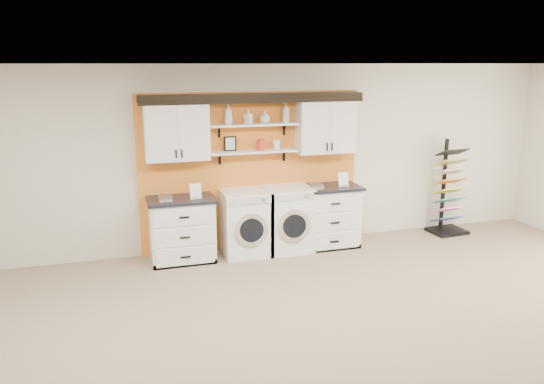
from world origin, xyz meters
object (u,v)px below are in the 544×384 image
object	(u,v)px
base_cabinet_left	(182,229)
base_cabinet_right	(327,216)
sample_rack	(448,203)
dryer	(287,219)
washer	(246,223)

from	to	relation	value
base_cabinet_left	base_cabinet_right	xyz separation A→B (m)	(2.26, -0.00, 0.01)
base_cabinet_right	sample_rack	world-z (taller)	sample_rack
dryer	sample_rack	world-z (taller)	sample_rack
base_cabinet_right	washer	distance (m)	1.31
base_cabinet_left	dryer	size ratio (longest dim) A/B	0.97
base_cabinet_left	sample_rack	world-z (taller)	sample_rack
base_cabinet_right	dryer	distance (m)	0.66
base_cabinet_left	base_cabinet_right	size ratio (longest dim) A/B	0.97
base_cabinet_right	base_cabinet_left	bearing A→B (deg)	180.00
base_cabinet_left	washer	distance (m)	0.95
sample_rack	washer	bearing A→B (deg)	176.33
base_cabinet_right	washer	bearing A→B (deg)	-179.85
base_cabinet_right	sample_rack	xyz separation A→B (m)	(2.21, 0.03, 0.03)
washer	dryer	distance (m)	0.65
base_cabinet_left	washer	bearing A→B (deg)	-0.20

